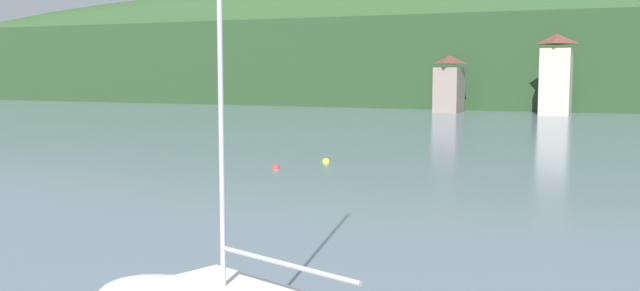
# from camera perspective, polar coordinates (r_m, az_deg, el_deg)

# --- Properties ---
(wooded_hillside) EXTENTS (352.00, 45.46, 34.59)m
(wooded_hillside) POSITION_cam_1_polar(r_m,az_deg,el_deg) (130.39, 8.21, 5.91)
(wooded_hillside) COLOR #264223
(wooded_hillside) RESTS_ON ground_plane
(shore_building_west) EXTENTS (3.30, 4.87, 7.42)m
(shore_building_west) POSITION_cam_1_polar(r_m,az_deg,el_deg) (96.14, 10.14, 4.74)
(shore_building_west) COLOR gray
(shore_building_west) RESTS_ON ground_plane
(shore_building_westcentral) EXTENTS (3.76, 4.07, 9.93)m
(shore_building_westcentral) POSITION_cam_1_polar(r_m,az_deg,el_deg) (93.43, 18.12, 5.26)
(shore_building_westcentral) COLOR #BCB29E
(shore_building_westcentral) RESTS_ON ground_plane
(mooring_buoy_mid) EXTENTS (0.45, 0.45, 0.45)m
(mooring_buoy_mid) POSITION_cam_1_polar(r_m,az_deg,el_deg) (43.11, 0.48, -1.31)
(mooring_buoy_mid) COLOR yellow
(mooring_buoy_mid) RESTS_ON ground_plane
(mooring_buoy_far) EXTENTS (0.44, 0.44, 0.44)m
(mooring_buoy_far) POSITION_cam_1_polar(r_m,az_deg,el_deg) (40.40, -3.48, -1.80)
(mooring_buoy_far) COLOR red
(mooring_buoy_far) RESTS_ON ground_plane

